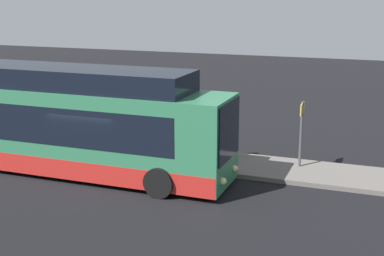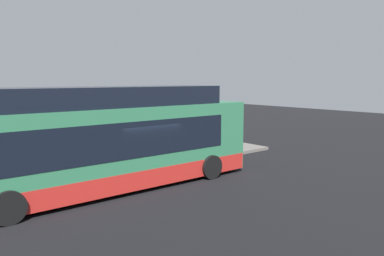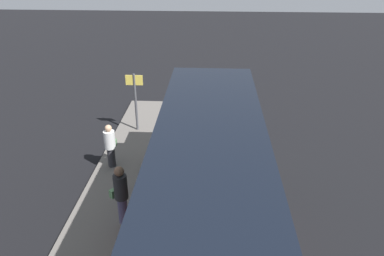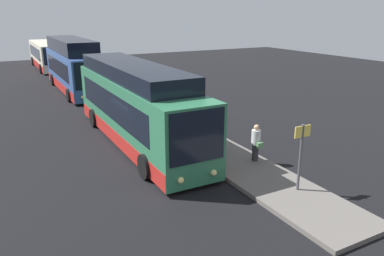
% 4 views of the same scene
% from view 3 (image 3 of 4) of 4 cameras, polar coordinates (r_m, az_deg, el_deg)
% --- Properties ---
extents(ground, '(80.00, 80.00, 0.00)m').
position_cam_3_polar(ground, '(10.41, 3.40, -18.20)').
color(ground, black).
extents(platform, '(20.00, 2.61, 0.17)m').
position_cam_3_polar(platform, '(10.71, -13.06, -16.84)').
color(platform, '#605B56').
rests_on(platform, ground).
extents(bus_lead, '(12.43, 2.78, 3.93)m').
position_cam_3_polar(bus_lead, '(8.18, 2.41, -15.83)').
color(bus_lead, '#2D704C').
rests_on(bus_lead, ground).
extents(passenger_boarding, '(0.57, 0.40, 1.62)m').
position_cam_3_polar(passenger_boarding, '(13.33, -12.36, -2.45)').
color(passenger_boarding, '#2D2D33').
rests_on(passenger_boarding, platform).
extents(passenger_waiting, '(0.59, 0.64, 1.83)m').
position_cam_3_polar(passenger_waiting, '(10.57, -10.79, -9.69)').
color(passenger_waiting, '#4C476B').
rests_on(passenger_waiting, platform).
extents(suitcase, '(0.45, 0.22, 0.91)m').
position_cam_3_polar(suitcase, '(10.42, -8.98, -14.69)').
color(suitcase, maroon).
rests_on(suitcase, platform).
extents(sign_post, '(0.10, 0.70, 2.47)m').
position_cam_3_polar(sign_post, '(15.57, -8.64, 4.90)').
color(sign_post, '#4C4C51').
rests_on(sign_post, platform).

